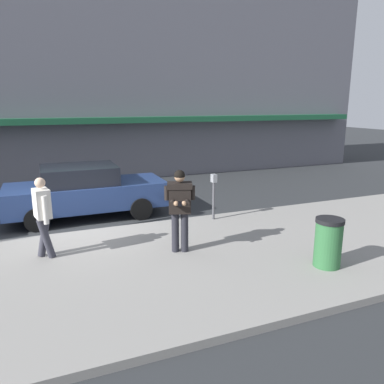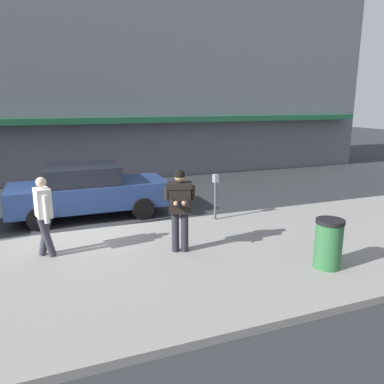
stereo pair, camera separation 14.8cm
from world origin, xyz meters
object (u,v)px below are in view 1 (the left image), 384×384
parking_meter (214,190)px  trash_bin (328,242)px  parked_sedan_mid (85,191)px  man_texting_on_phone (180,202)px  pedestrian_in_light_coat (43,213)px

parking_meter → trash_bin: parking_meter is taller
parked_sedan_mid → trash_bin: size_ratio=4.60×
man_texting_on_phone → pedestrian_in_light_coat: bearing=163.8°
parked_sedan_mid → pedestrian_in_light_coat: (-1.18, -3.08, 0.32)m
parked_sedan_mid → pedestrian_in_light_coat: size_ratio=2.65×
man_texting_on_phone → parked_sedan_mid: bearing=111.5°
man_texting_on_phone → trash_bin: 3.08m
pedestrian_in_light_coat → parking_meter: bearing=13.5°
pedestrian_in_light_coat → trash_bin: bearing=-26.7°
parked_sedan_mid → pedestrian_in_light_coat: 3.32m
parked_sedan_mid → trash_bin: 6.91m
pedestrian_in_light_coat → trash_bin: pedestrian_in_light_coat is taller
parked_sedan_mid → parking_meter: parked_sedan_mid is taller
parked_sedan_mid → man_texting_on_phone: (1.52, -3.87, 0.46)m
parking_meter → pedestrian_in_light_coat: bearing=-166.5°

